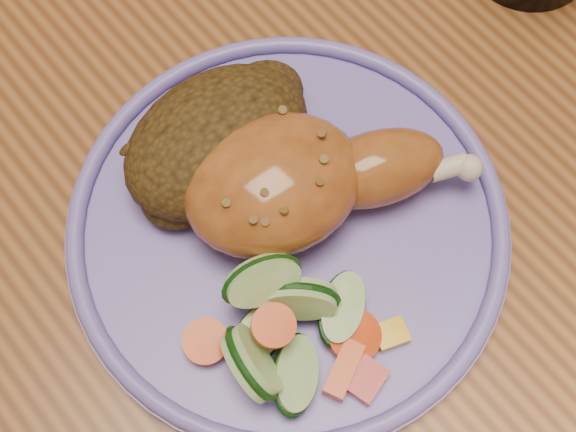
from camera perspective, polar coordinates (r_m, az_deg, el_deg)
The scene contains 7 objects.
ground at distance 1.21m, azimuth -1.33°, elevation -9.46°, with size 4.00×4.00×0.00m, color brown.
dining_table at distance 0.57m, azimuth -2.77°, elevation 5.20°, with size 0.90×1.40×0.75m.
plate at distance 0.45m, azimuth 0.00°, elevation -1.00°, with size 0.25×0.25×0.01m, color #6F5FBA.
plate_rim at distance 0.44m, azimuth 0.00°, elevation -0.49°, with size 0.25×0.25×0.01m, color #6F5FBA.
chicken_leg at distance 0.43m, azimuth 0.79°, elevation 2.54°, with size 0.16×0.12×0.05m.
rice_pilaf at distance 0.45m, azimuth -4.87°, elevation 5.46°, with size 0.12×0.08×0.05m.
vegetable_pile at distance 0.41m, azimuth 0.09°, elevation -8.09°, with size 0.11×0.10×0.05m.
Camera 1 is at (-0.15, -0.22, 1.18)m, focal length 50.00 mm.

